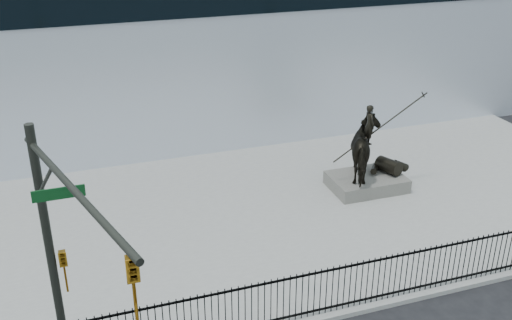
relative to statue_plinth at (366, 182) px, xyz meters
name	(u,v)px	position (x,y,z in m)	size (l,w,h in m)	color
plaza	(262,217)	(-4.59, -0.67, -0.34)	(30.00, 12.00, 0.15)	gray
building	(179,25)	(-4.59, 12.33, 4.08)	(44.00, 14.00, 9.00)	silver
picket_fence	(333,289)	(-4.59, -6.42, 0.49)	(22.10, 0.10, 1.50)	black
statue_plinth	(366,182)	(0.00, 0.00, 0.00)	(2.84, 1.96, 0.53)	#585551
equestrian_statue	(371,150)	(0.05, 0.00, 1.38)	(3.65, 2.27, 3.09)	black
traffic_signal_left	(66,281)	(-11.34, -8.30, 3.61)	(1.52, 4.84, 7.00)	black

